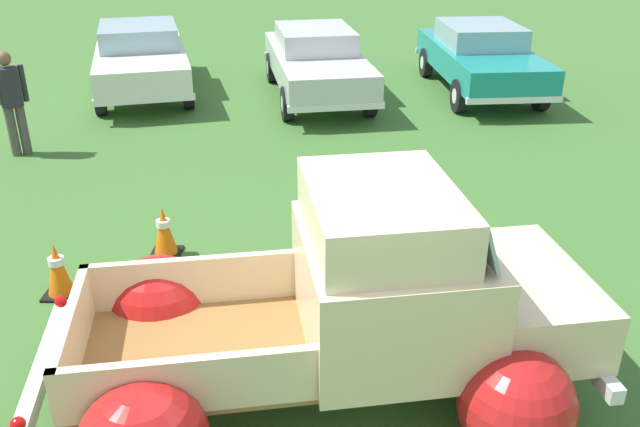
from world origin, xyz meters
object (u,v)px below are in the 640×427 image
object	(u,v)px
vintage_pickup_truck	(359,315)
show_car_0	(141,56)
show_car_1	(316,60)
lane_cone_0	(58,270)
show_car_2	(480,56)
spectator_1	(11,97)
lane_cone_1	(164,231)

from	to	relation	value
vintage_pickup_truck	show_car_0	size ratio (longest dim) A/B	1.00
vintage_pickup_truck	show_car_0	xyz separation A→B (m)	(-4.52, 9.63, 0.03)
show_car_0	show_car_1	bearing A→B (deg)	69.77
show_car_0	vintage_pickup_truck	bearing A→B (deg)	8.87
show_car_1	lane_cone_0	xyz separation A→B (m)	(-2.47, -7.95, -0.47)
show_car_0	show_car_2	world-z (taller)	same
show_car_0	spectator_1	distance (m)	4.05
show_car_0	show_car_2	distance (m)	7.31
spectator_1	lane_cone_1	distance (m)	4.71
show_car_1	lane_cone_1	size ratio (longest dim) A/B	7.77
show_car_0	lane_cone_1	world-z (taller)	show_car_0
spectator_1	vintage_pickup_truck	bearing A→B (deg)	9.63
spectator_1	lane_cone_1	bearing A→B (deg)	9.63
lane_cone_0	show_car_0	bearing A→B (deg)	99.06
show_car_2	spectator_1	xyz separation A→B (m)	(-8.31, -4.23, 0.20)
vintage_pickup_truck	spectator_1	size ratio (longest dim) A/B	2.84
lane_cone_1	show_car_2	bearing A→B (deg)	56.25
lane_cone_0	vintage_pickup_truck	bearing A→B (deg)	-23.73
show_car_2	show_car_0	bearing A→B (deg)	-94.55
show_car_2	lane_cone_0	bearing A→B (deg)	-42.06
show_car_2	show_car_1	bearing A→B (deg)	-87.77
spectator_1	lane_cone_0	xyz separation A→B (m)	(2.32, -4.30, -0.67)
show_car_2	spectator_1	size ratio (longest dim) A/B	2.74
show_car_1	lane_cone_0	size ratio (longest dim) A/B	7.77
show_car_1	show_car_2	bearing A→B (deg)	87.78
show_car_0	lane_cone_0	distance (m)	8.33
lane_cone_0	show_car_2	bearing A→B (deg)	54.90
show_car_0	show_car_2	xyz separation A→B (m)	(7.30, 0.31, -0.00)
show_car_2	vintage_pickup_truck	bearing A→B (deg)	-22.61
lane_cone_1	spectator_1	bearing A→B (deg)	134.09
show_car_2	lane_cone_1	bearing A→B (deg)	-40.71
show_car_0	show_car_1	world-z (taller)	same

